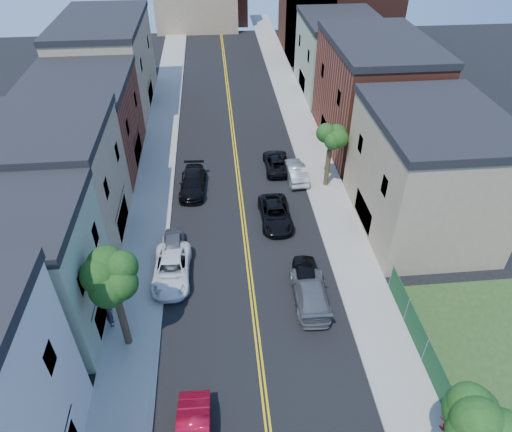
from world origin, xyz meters
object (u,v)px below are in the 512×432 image
object	(u,v)px
white_pickup	(172,269)
grey_car_left	(173,248)
black_car_left	(193,183)
dark_car_right_far	(277,162)
silver_car_right	(295,171)
black_suv_lane	(275,214)
pedestrian_right	(448,419)
grey_car_right	(310,292)
pedestrian_left	(110,314)
black_car_right	(305,275)

from	to	relation	value
white_pickup	grey_car_left	size ratio (longest dim) A/B	1.38
black_car_left	dark_car_right_far	size ratio (longest dim) A/B	1.08
silver_car_right	black_suv_lane	xyz separation A→B (m)	(-2.69, -6.26, -0.03)
white_pickup	silver_car_right	xyz separation A→B (m)	(10.80, 11.98, -0.00)
grey_car_left	pedestrian_right	distance (m)	20.87
white_pickup	dark_car_right_far	world-z (taller)	white_pickup
black_car_left	grey_car_right	size ratio (longest dim) A/B	0.98
grey_car_left	grey_car_right	xyz separation A→B (m)	(9.30, -5.49, 0.12)
black_car_left	silver_car_right	distance (m)	9.54
black_car_left	black_suv_lane	world-z (taller)	black_car_left
white_pickup	pedestrian_left	world-z (taller)	pedestrian_left
white_pickup	black_car_left	xyz separation A→B (m)	(1.31, 10.97, 0.01)
black_car_left	silver_car_right	xyz separation A→B (m)	(9.48, 1.01, -0.02)
grey_car_right	dark_car_right_far	bearing A→B (deg)	-88.28
black_car_left	grey_car_left	bearing A→B (deg)	-95.60
grey_car_right	dark_car_right_far	distance (m)	17.00
grey_car_right	pedestrian_left	bearing A→B (deg)	5.78
black_suv_lane	silver_car_right	bearing A→B (deg)	65.99
white_pickup	black_car_right	xyz separation A→B (m)	(9.30, -1.41, -0.04)
grey_car_right	pedestrian_left	xyz separation A→B (m)	(-12.90, -0.92, 0.34)
white_pickup	silver_car_right	size ratio (longest dim) A/B	1.19
pedestrian_right	grey_car_left	bearing A→B (deg)	-29.15
grey_car_left	black_car_left	size ratio (longest dim) A/B	0.74
silver_car_right	pedestrian_left	size ratio (longest dim) A/B	2.35
pedestrian_left	pedestrian_right	world-z (taller)	pedestrian_left
black_car_left	white_pickup	bearing A→B (deg)	-93.69
dark_car_right_far	silver_car_right	bearing A→B (deg)	127.42
black_suv_lane	pedestrian_right	world-z (taller)	pedestrian_right
silver_car_right	pedestrian_right	distance (m)	24.77
black_suv_lane	pedestrian_right	distance (m)	19.34
black_car_right	grey_car_right	bearing A→B (deg)	97.01
black_car_right	pedestrian_left	distance (m)	13.16
white_pickup	black_car_left	size ratio (longest dim) A/B	1.03
pedestrian_right	pedestrian_left	bearing A→B (deg)	-8.59
dark_car_right_far	grey_car_left	bearing A→B (deg)	50.99
pedestrian_left	grey_car_right	bearing A→B (deg)	-95.32
grey_car_left	black_car_left	bearing A→B (deg)	79.27
grey_car_right	black_car_right	xyz separation A→B (m)	(0.00, 1.66, -0.08)
grey_car_left	black_car_right	distance (m)	10.06
white_pickup	pedestrian_right	xyz separation A→B (m)	(14.60, -12.49, 0.20)
grey_car_left	pedestrian_left	xyz separation A→B (m)	(-3.60, -6.41, 0.46)
white_pickup	pedestrian_left	distance (m)	5.39
black_car_left	black_suv_lane	xyz separation A→B (m)	(6.80, -5.25, -0.05)
white_pickup	silver_car_right	bearing A→B (deg)	49.29
pedestrian_right	white_pickup	bearing A→B (deg)	-24.10
white_pickup	grey_car_right	world-z (taller)	grey_car_right
grey_car_right	silver_car_right	xyz separation A→B (m)	(1.50, 15.05, -0.04)
black_car_left	pedestrian_right	world-z (taller)	pedestrian_right
grey_car_left	pedestrian_left	distance (m)	7.36
grey_car_right	pedestrian_right	distance (m)	10.81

